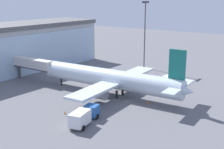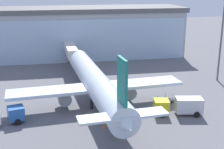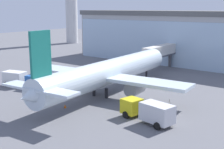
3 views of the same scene
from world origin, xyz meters
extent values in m
plane|color=slate|center=(0.00, 0.00, 0.00)|extent=(240.00, 240.00, 0.00)
cube|color=#A6A6A6|center=(0.00, 39.88, 5.91)|extent=(60.44, 17.38, 11.83)
cube|color=#AAC5DD|center=(-0.35, 32.45, 5.32)|extent=(58.57, 3.05, 10.64)
cube|color=#5A5A5A|center=(0.00, 39.88, 12.43)|extent=(61.65, 17.73, 1.20)
cube|color=beige|center=(-1.11, 26.90, 4.42)|extent=(2.20, 13.01, 2.40)
cube|color=#3F3F47|center=(-1.11, 26.90, 3.37)|extent=(2.25, 13.01, 0.30)
cylinder|color=#4C4C51|center=(-1.10, 31.78, 1.61)|extent=(0.70, 0.70, 3.22)
cylinder|color=#59595E|center=(27.37, 11.20, 9.26)|extent=(0.36, 0.36, 18.52)
cylinder|color=silver|center=(0.76, 4.92, 3.59)|extent=(5.45, 33.00, 3.98)
cone|color=silver|center=(0.03, 21.34, 3.59)|extent=(4.11, 3.18, 3.98)
cone|color=silver|center=(1.50, -11.49, 3.59)|extent=(3.76, 4.16, 3.58)
cube|color=silver|center=(0.84, 3.28, 3.19)|extent=(28.47, 5.46, 0.50)
cube|color=silver|center=(1.46, -10.49, 4.19)|extent=(11.10, 2.89, 0.30)
cube|color=#197266|center=(1.43, -9.99, 8.37)|extent=(0.50, 3.21, 5.59)
cylinder|color=gray|center=(-4.56, 3.54, 1.84)|extent=(2.24, 3.29, 2.10)
cylinder|color=gray|center=(6.19, 4.02, 1.84)|extent=(2.24, 3.29, 2.10)
cylinder|color=black|center=(-0.31, 2.23, 0.80)|extent=(0.50, 0.50, 1.60)
cylinder|color=black|center=(2.08, 2.34, 0.80)|extent=(0.50, 0.50, 1.60)
cylinder|color=black|center=(0.16, 18.34, 0.80)|extent=(0.40, 0.40, 1.60)
cube|color=#2659A5|center=(-11.73, -0.20, 1.40)|extent=(2.61, 2.61, 1.90)
cylinder|color=black|center=(-11.96, 0.88, 0.45)|extent=(0.94, 0.48, 0.90)
cylinder|color=black|center=(-11.50, -1.27, 0.45)|extent=(0.94, 0.48, 0.90)
cube|color=yellow|center=(9.67, -2.39, 1.40)|extent=(2.62, 2.62, 1.90)
cube|color=silver|center=(13.77, -3.29, 1.55)|extent=(4.38, 3.01, 2.20)
cylinder|color=black|center=(9.43, -3.46, 0.45)|extent=(0.94, 0.49, 0.90)
cylinder|color=black|center=(9.90, -1.31, 0.45)|extent=(0.94, 0.49, 0.90)
cylinder|color=black|center=(14.51, -4.58, 0.45)|extent=(0.94, 0.49, 0.90)
cylinder|color=black|center=(14.98, -2.43, 0.45)|extent=(0.94, 0.49, 0.90)
cube|color=#9E998C|center=(11.90, 1.63, 0.52)|extent=(3.22, 2.84, 0.16)
cylinder|color=black|center=(12.47, 2.83, 0.22)|extent=(0.44, 0.34, 0.44)
cylinder|color=#9E998C|center=(12.47, 2.83, 1.05)|extent=(0.08, 0.08, 0.90)
cylinder|color=black|center=(13.23, 1.61, 0.22)|extent=(0.44, 0.34, 0.44)
cylinder|color=#9E998C|center=(13.23, 1.61, 1.05)|extent=(0.08, 0.08, 0.90)
cylinder|color=black|center=(10.57, 1.64, 0.22)|extent=(0.44, 0.34, 0.44)
cylinder|color=#9E998C|center=(10.57, 1.64, 1.05)|extent=(0.08, 0.08, 0.90)
cylinder|color=black|center=(11.33, 0.42, 0.22)|extent=(0.44, 0.34, 0.44)
cylinder|color=#9E998C|center=(11.33, 0.42, 1.05)|extent=(0.08, 0.08, 0.90)
cone|color=orange|center=(0.25, -4.95, 0.28)|extent=(0.36, 0.36, 0.55)
cone|color=orange|center=(-12.99, 4.91, 0.28)|extent=(0.36, 0.36, 0.55)
camera|label=1|loc=(-51.25, -31.97, 20.87)|focal=50.00mm
camera|label=2|loc=(-7.55, -43.58, 19.63)|focal=50.00mm
camera|label=3|loc=(29.92, -35.12, 13.83)|focal=50.00mm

